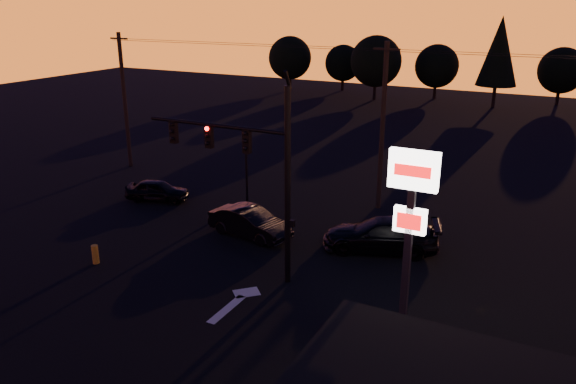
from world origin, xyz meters
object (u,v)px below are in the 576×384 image
at_px(car_mid, 250,222).
at_px(car_right, 381,235).
at_px(traffic_signal_mast, 252,161).
at_px(car_left, 157,190).
at_px(secondary_signal, 246,153).
at_px(bollard, 95,254).
at_px(pylon_sign, 411,211).

height_order(car_mid, car_right, car_right).
xyz_separation_m(traffic_signal_mast, car_left, (-9.59, 5.31, -4.33)).
relative_size(secondary_signal, bollard, 5.11).
relative_size(bollard, car_right, 0.16).
bearing_deg(traffic_signal_mast, car_right, 49.47).
bearing_deg(car_left, secondary_signal, -82.36).
bearing_deg(car_left, car_mid, -122.23).
distance_m(pylon_sign, car_right, 8.84).
height_order(traffic_signal_mast, car_mid, traffic_signal_mast).
relative_size(traffic_signal_mast, car_mid, 2.00).
bearing_deg(car_mid, car_right, -68.88).
height_order(traffic_signal_mast, car_right, traffic_signal_mast).
xyz_separation_m(traffic_signal_mast, bollard, (-6.65, -2.38, -4.51)).
bearing_deg(bollard, car_right, 33.50).
bearing_deg(pylon_sign, bollard, 179.50).
bearing_deg(car_right, pylon_sign, 5.29).
distance_m(secondary_signal, bollard, 10.31).
height_order(car_left, car_mid, car_mid).
distance_m(car_left, car_right, 13.60).
bearing_deg(pylon_sign, traffic_signal_mast, 160.64).
bearing_deg(secondary_signal, car_right, -17.59).
relative_size(secondary_signal, car_right, 0.83).
height_order(secondary_signal, car_left, secondary_signal).
height_order(pylon_sign, car_mid, pylon_sign).
distance_m(pylon_sign, bollard, 14.47).
bearing_deg(bollard, car_left, 110.94).
relative_size(pylon_sign, car_mid, 1.59).
bearing_deg(secondary_signal, pylon_sign, -39.77).
relative_size(car_left, car_right, 0.68).
bearing_deg(pylon_sign, car_left, 154.95).
bearing_deg(car_left, traffic_signal_mast, -136.31).
distance_m(traffic_signal_mast, car_left, 11.78).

